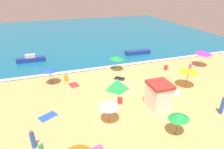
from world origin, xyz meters
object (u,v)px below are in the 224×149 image
beachgoer_1 (33,140)px  beachgoer_5 (223,105)px  beach_umbrella_1 (117,58)px  beachgoer_0 (66,78)px  small_boat_0 (31,59)px  beach_umbrella_2 (50,70)px  beach_umbrella_4 (203,52)px  beach_tent (117,84)px  lifeguard_cabana (159,95)px  beachgoer_7 (120,100)px  parked_bicycle (168,88)px  beach_umbrella_8 (179,116)px  beach_umbrella_7 (109,105)px  beachgoer_8 (190,69)px  small_boat_1 (138,52)px  beach_umbrella_3 (189,70)px  beachgoer_4 (166,67)px

beachgoer_1 → beachgoer_5: (16.47, -1.10, 0.15)m
beach_umbrella_1 → beachgoer_0: 7.33m
beachgoer_1 → small_boat_0: (-1.02, 18.27, -0.20)m
small_boat_0 → beach_umbrella_2: bearing=-72.1°
beach_umbrella_4 → beach_tent: beach_umbrella_4 is taller
beachgoer_1 → beachgoer_5: beachgoer_5 is taller
lifeguard_cabana → beachgoer_7: size_ratio=2.82×
lifeguard_cabana → parked_bicycle: (2.73, 2.32, -0.96)m
beach_umbrella_4 → beach_tent: (-14.11, -2.72, -1.42)m
small_boat_0 → beach_umbrella_8: bearing=-59.9°
beach_umbrella_1 → beachgoer_0: size_ratio=2.55×
beach_umbrella_1 → beachgoer_7: 8.33m
beach_umbrella_7 → beachgoer_7: 3.37m
beach_umbrella_2 → beach_umbrella_7: beach_umbrella_2 is taller
small_boat_0 → beachgoer_5: bearing=-47.9°
beach_tent → small_boat_0: beach_tent is taller
beach_umbrella_8 → beachgoer_8: 12.03m
beach_umbrella_7 → parked_bicycle: 8.59m
beach_umbrella_2 → small_boat_0: 8.84m
beach_umbrella_7 → beach_umbrella_2: bearing=116.7°
beach_umbrella_7 → small_boat_1: (10.05, 15.51, -1.34)m
beach_umbrella_7 → beach_tent: (2.58, 5.11, -1.05)m
beach_umbrella_4 → beachgoer_1: beach_umbrella_4 is taller
beach_umbrella_3 → beach_umbrella_7: beach_umbrella_3 is taller
beachgoer_4 → beachgoer_5: 10.48m
beach_umbrella_3 → beach_tent: beach_umbrella_3 is taller
beach_umbrella_7 → small_boat_1: 18.53m
beachgoer_5 → beach_umbrella_4: bearing=57.3°
beachgoer_4 → small_boat_1: bearing=98.1°
beach_umbrella_2 → parked_bicycle: (12.45, -5.98, -1.50)m
beach_umbrella_2 → small_boat_1: bearing=24.2°
beach_umbrella_8 → beachgoer_0: size_ratio=2.38×
beachgoer_1 → beachgoer_5: bearing=-3.8°
beach_umbrella_7 → small_boat_1: beach_umbrella_7 is taller
small_boat_0 → beach_umbrella_3: bearing=-38.3°
parked_bicycle → small_boat_0: (-15.13, 14.30, 0.14)m
beach_tent → beachgoer_1: beachgoer_1 is taller
beach_umbrella_3 → small_boat_1: 12.38m
beachgoer_5 → beachgoer_8: 8.14m
beachgoer_5 → small_boat_1: (-0.26, 17.61, -0.49)m
parked_bicycle → beachgoer_0: 12.36m
beach_umbrella_3 → beach_umbrella_8: beach_umbrella_3 is taller
beach_umbrella_7 → beach_umbrella_4: bearing=25.1°
beachgoer_5 → beach_umbrella_7: bearing=168.5°
beachgoer_0 → beachgoer_7: size_ratio=1.02×
beach_umbrella_2 → small_boat_1: size_ratio=0.53×
beach_umbrella_7 → small_boat_0: (-7.19, 17.27, -1.21)m
beachgoer_1 → small_boat_0: bearing=93.2°
beach_umbrella_4 → beach_umbrella_8: (-12.04, -10.97, -0.31)m
beach_umbrella_2 → beach_umbrella_3: bearing=-20.8°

